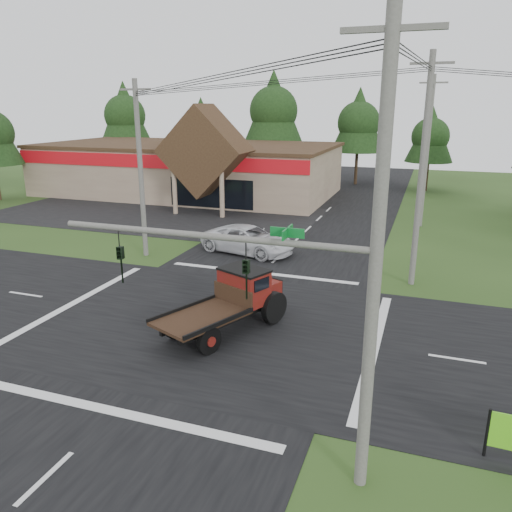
% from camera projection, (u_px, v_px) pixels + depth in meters
% --- Properties ---
extents(ground, '(120.00, 120.00, 0.00)m').
position_uv_depth(ground, '(210.00, 322.00, 21.59)').
color(ground, '#263F16').
rests_on(ground, ground).
extents(road_ns, '(12.00, 120.00, 0.02)m').
position_uv_depth(road_ns, '(210.00, 322.00, 21.58)').
color(road_ns, black).
rests_on(road_ns, ground).
extents(road_ew, '(120.00, 12.00, 0.02)m').
position_uv_depth(road_ew, '(210.00, 322.00, 21.58)').
color(road_ew, black).
rests_on(road_ew, ground).
extents(parking_apron, '(28.00, 14.00, 0.02)m').
position_uv_depth(parking_apron, '(153.00, 214.00, 43.18)').
color(parking_apron, black).
rests_on(parking_apron, ground).
extents(cvs_building, '(30.40, 18.20, 9.19)m').
position_uv_depth(cvs_building, '(189.00, 167.00, 52.47)').
color(cvs_building, '#8D735F').
rests_on(cvs_building, ground).
extents(traffic_signal_mast, '(8.12, 0.24, 7.00)m').
position_uv_depth(traffic_signal_mast, '(299.00, 309.00, 11.69)').
color(traffic_signal_mast, '#595651').
rests_on(traffic_signal_mast, ground).
extents(utility_pole_nr, '(2.00, 0.30, 11.00)m').
position_uv_depth(utility_pole_nr, '(375.00, 267.00, 10.81)').
color(utility_pole_nr, '#595651').
rests_on(utility_pole_nr, ground).
extents(utility_pole_nw, '(2.00, 0.30, 10.50)m').
position_uv_depth(utility_pole_nw, '(140.00, 169.00, 29.79)').
color(utility_pole_nw, '#595651').
rests_on(utility_pole_nw, ground).
extents(utility_pole_ne, '(2.00, 0.30, 11.50)m').
position_uv_depth(utility_pole_ne, '(422.00, 172.00, 24.59)').
color(utility_pole_ne, '#595651').
rests_on(utility_pole_ne, ground).
extents(utility_pole_n, '(2.00, 0.30, 11.20)m').
position_uv_depth(utility_pole_n, '(427.00, 151.00, 37.28)').
color(utility_pole_n, '#595651').
rests_on(utility_pole_n, ground).
extents(tree_row_a, '(6.72, 6.72, 12.12)m').
position_uv_depth(tree_row_a, '(125.00, 113.00, 64.89)').
color(tree_row_a, '#332316').
rests_on(tree_row_a, ground).
extents(tree_row_b, '(5.60, 5.60, 10.10)m').
position_uv_depth(tree_row_b, '(201.00, 124.00, 63.93)').
color(tree_row_b, '#332316').
rests_on(tree_row_b, ground).
extents(tree_row_c, '(7.28, 7.28, 13.13)m').
position_uv_depth(tree_row_c, '(274.00, 108.00, 59.28)').
color(tree_row_c, '#332316').
rests_on(tree_row_c, ground).
extents(tree_row_d, '(6.16, 6.16, 11.11)m').
position_uv_depth(tree_row_d, '(359.00, 120.00, 57.41)').
color(tree_row_d, '#332316').
rests_on(tree_row_d, ground).
extents(tree_row_e, '(5.04, 5.04, 9.09)m').
position_uv_depth(tree_row_e, '(431.00, 135.00, 53.46)').
color(tree_row_e, '#332316').
rests_on(tree_row_e, ground).
extents(antique_flatbed_truck, '(4.46, 6.39, 2.50)m').
position_uv_depth(antique_flatbed_truck, '(224.00, 304.00, 20.36)').
color(antique_flatbed_truck, '#54160C').
rests_on(antique_flatbed_truck, ground).
extents(white_pickup, '(6.55, 4.08, 1.69)m').
position_uv_depth(white_pickup, '(249.00, 240.00, 31.66)').
color(white_pickup, silver).
rests_on(white_pickup, ground).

